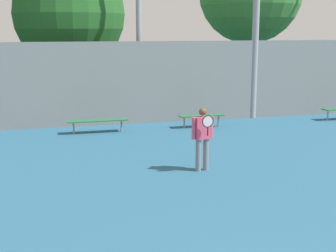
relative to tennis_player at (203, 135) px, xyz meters
The scene contains 5 objects.
tennis_player is the anchor object (origin of this frame).
bench_adjacent_court 5.40m from the tennis_player, 71.71° to the left, with size 1.65×0.40×0.46m.
bench_by_gate 5.55m from the tennis_player, 112.41° to the left, with size 2.07×0.40×0.46m.
back_fence 6.51m from the tennis_player, 100.47° to the left, with size 26.10×0.06×3.10m.
tree_dark_dense 10.34m from the tennis_player, 105.96° to the left, with size 4.61×4.61×6.46m.
Camera 1 is at (-2.53, -3.55, 3.56)m, focal length 50.00 mm.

